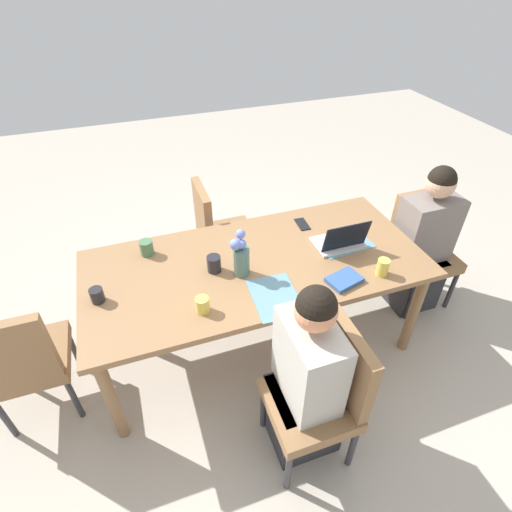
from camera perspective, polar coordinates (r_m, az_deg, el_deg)
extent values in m
plane|color=#B2A899|center=(3.08, 0.00, -11.81)|extent=(10.00, 10.00, 0.00)
cube|color=olive|center=(2.56, 0.00, -1.23)|extent=(2.15, 0.99, 0.04)
cylinder|color=olive|center=(3.45, 13.43, 1.60)|extent=(0.07, 0.07, 0.71)
cylinder|color=olive|center=(3.06, -20.72, -5.87)|extent=(0.07, 0.07, 0.71)
cylinder|color=olive|center=(2.98, 21.38, -7.50)|extent=(0.07, 0.07, 0.71)
cylinder|color=olive|center=(2.50, -19.77, -18.59)|extent=(0.07, 0.07, 0.71)
cube|color=olive|center=(3.39, 22.57, -0.31)|extent=(0.44, 0.44, 0.08)
cube|color=olive|center=(3.36, 21.73, 5.14)|extent=(0.42, 0.06, 0.45)
cylinder|color=#333338|center=(3.54, 25.90, -4.32)|extent=(0.04, 0.04, 0.37)
cylinder|color=#333338|center=(3.32, 21.03, -5.97)|extent=(0.04, 0.04, 0.37)
cylinder|color=#333338|center=(3.74, 22.28, -0.68)|extent=(0.04, 0.04, 0.37)
cylinder|color=#333338|center=(3.53, 17.48, -1.99)|extent=(0.04, 0.04, 0.37)
cube|color=#2D2D33|center=(3.46, 21.07, -2.90)|extent=(0.34, 0.36, 0.45)
cube|color=slate|center=(3.19, 22.98, 3.53)|extent=(0.40, 0.24, 0.50)
sphere|color=tan|center=(3.02, 24.71, 9.29)|extent=(0.20, 0.20, 0.20)
sphere|color=black|center=(3.00, 24.86, 9.78)|extent=(0.19, 0.19, 0.19)
cube|color=olive|center=(2.31, 7.56, -20.14)|extent=(0.44, 0.44, 0.08)
cube|color=olive|center=(2.16, 12.86, -14.73)|extent=(0.06, 0.42, 0.45)
cylinder|color=#333338|center=(2.39, 4.59, -28.05)|extent=(0.04, 0.04, 0.37)
cylinder|color=#333338|center=(2.54, 1.03, -20.69)|extent=(0.04, 0.04, 0.37)
cylinder|color=#333338|center=(2.49, 13.49, -24.79)|extent=(0.04, 0.04, 0.37)
cylinder|color=#333338|center=(2.64, 9.20, -18.11)|extent=(0.04, 0.04, 0.37)
cube|color=#2D2D33|center=(2.49, 6.55, -21.28)|extent=(0.36, 0.34, 0.45)
cube|color=#B7B2A8|center=(2.10, 7.51, -14.70)|extent=(0.24, 0.40, 0.50)
sphere|color=#E59067|center=(1.82, 8.46, -7.67)|extent=(0.20, 0.20, 0.20)
sphere|color=black|center=(1.80, 8.55, -7.00)|extent=(0.19, 0.19, 0.19)
cube|color=olive|center=(3.36, -4.00, 2.67)|extent=(0.44, 0.44, 0.08)
cube|color=olive|center=(3.18, -7.52, 5.87)|extent=(0.06, 0.42, 0.45)
cylinder|color=#333338|center=(3.68, -1.84, 2.03)|extent=(0.04, 0.04, 0.37)
cylinder|color=#333338|center=(3.40, 0.13, -1.56)|extent=(0.04, 0.04, 0.37)
cylinder|color=#333338|center=(3.61, -7.58, 0.83)|extent=(0.04, 0.04, 0.37)
cylinder|color=#333338|center=(3.32, -6.07, -2.94)|extent=(0.04, 0.04, 0.37)
cube|color=olive|center=(2.80, -29.36, -12.64)|extent=(0.44, 0.44, 0.08)
cube|color=olive|center=(2.49, -31.59, -11.96)|extent=(0.42, 0.06, 0.45)
cylinder|color=#333338|center=(3.13, -31.20, -13.21)|extent=(0.04, 0.04, 0.37)
cylinder|color=#333338|center=(3.04, -24.28, -12.12)|extent=(0.04, 0.04, 0.37)
cylinder|color=#333338|center=(2.90, -31.99, -18.88)|extent=(0.04, 0.04, 0.37)
cylinder|color=#333338|center=(2.80, -24.30, -17.91)|extent=(0.04, 0.04, 0.37)
cylinder|color=#4C6B60|center=(2.41, -2.06, -0.78)|extent=(0.10, 0.10, 0.19)
sphere|color=#6B7FD1|center=(2.31, -2.94, 1.65)|extent=(0.07, 0.07, 0.07)
cylinder|color=#477A3D|center=(2.32, -2.92, 1.21)|extent=(0.01, 0.01, 0.04)
sphere|color=#6B7FD1|center=(2.32, -2.06, 1.70)|extent=(0.06, 0.06, 0.06)
cylinder|color=#477A3D|center=(2.33, -2.05, 1.33)|extent=(0.01, 0.01, 0.04)
sphere|color=#6B7FD1|center=(2.31, -2.20, 3.13)|extent=(0.06, 0.06, 0.06)
cylinder|color=#477A3D|center=(2.34, -2.18, 2.23)|extent=(0.01, 0.01, 0.09)
cube|color=slate|center=(2.78, 12.18, 1.93)|extent=(0.38, 0.28, 0.00)
cube|color=slate|center=(2.32, 2.85, -5.76)|extent=(0.28, 0.37, 0.00)
cube|color=silver|center=(2.75, 11.46, 1.93)|extent=(0.32, 0.22, 0.02)
cube|color=black|center=(2.63, 12.67, 2.68)|extent=(0.31, 0.05, 0.20)
cylinder|color=#232328|center=(2.43, -21.58, -5.20)|extent=(0.08, 0.08, 0.09)
cylinder|color=#47704C|center=(2.68, -15.23, 1.14)|extent=(0.09, 0.09, 0.10)
cylinder|color=#DBC64C|center=(2.54, 17.51, -1.51)|extent=(0.07, 0.07, 0.11)
cylinder|color=#DBC64C|center=(2.22, -7.59, -6.85)|extent=(0.08, 0.08, 0.09)
cylinder|color=#232328|center=(2.47, -5.97, -1.10)|extent=(0.09, 0.09, 0.11)
cube|color=#335693|center=(2.46, 12.39, -3.31)|extent=(0.23, 0.19, 0.03)
cube|color=black|center=(2.91, 6.56, 4.50)|extent=(0.08, 0.15, 0.01)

